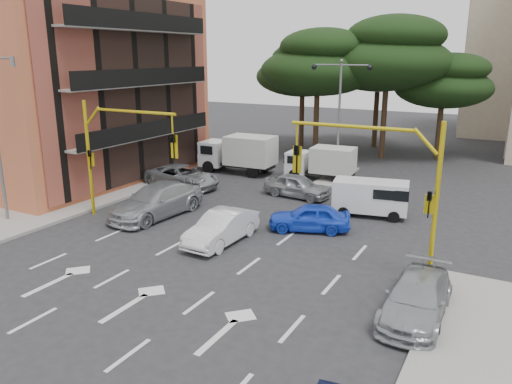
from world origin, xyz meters
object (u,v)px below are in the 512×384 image
(signal_mast_left, at_px, (113,145))
(box_truck_a, at_px, (238,154))
(car_silver_parked, at_px, (417,298))
(car_blue_compact, at_px, (310,217))
(street_lamp_center, at_px, (340,98))
(car_white_hatch, at_px, (222,228))
(signal_mast_right, at_px, (388,175))
(box_truck_b, at_px, (321,163))
(car_silver_cross_b, at_px, (297,186))
(car_silver_wagon, at_px, (156,201))
(car_silver_cross_a, at_px, (182,177))
(van_white, at_px, (370,198))

(signal_mast_left, relative_size, box_truck_a, 1.09)
(car_silver_parked, bearing_deg, car_blue_compact, 134.92)
(box_truck_a, bearing_deg, street_lamp_center, -76.16)
(car_white_hatch, bearing_deg, signal_mast_right, 4.06)
(signal_mast_left, height_order, box_truck_b, signal_mast_left)
(car_silver_cross_b, distance_m, box_truck_b, 4.67)
(signal_mast_left, relative_size, car_white_hatch, 1.39)
(car_silver_wagon, bearing_deg, street_lamp_center, 72.31)
(signal_mast_right, bearing_deg, car_silver_cross_b, 131.33)
(car_silver_cross_a, distance_m, box_truck_a, 5.42)
(street_lamp_center, height_order, car_silver_cross_a, street_lamp_center)
(car_white_hatch, bearing_deg, box_truck_b, 93.40)
(signal_mast_right, distance_m, box_truck_b, 15.13)
(street_lamp_center, distance_m, car_silver_cross_a, 11.63)
(car_blue_compact, xyz_separation_m, van_white, (1.89, 3.69, 0.29))
(car_blue_compact, xyz_separation_m, car_silver_cross_b, (-2.90, 5.11, 0.02))
(car_silver_cross_b, bearing_deg, signal_mast_right, -132.70)
(signal_mast_left, bearing_deg, car_blue_compact, 18.33)
(signal_mast_left, bearing_deg, street_lamp_center, 64.09)
(box_truck_a, bearing_deg, car_silver_cross_a, 166.17)
(car_silver_cross_a, bearing_deg, car_silver_cross_b, -72.06)
(van_white, relative_size, box_truck_b, 0.82)
(car_blue_compact, bearing_deg, car_silver_cross_b, -171.22)
(street_lamp_center, distance_m, car_silver_parked, 19.63)
(car_blue_compact, distance_m, car_silver_cross_b, 5.88)
(signal_mast_right, height_order, car_silver_parked, signal_mast_right)
(car_white_hatch, bearing_deg, street_lamp_center, 90.35)
(car_silver_parked, height_order, van_white, van_white)
(signal_mast_right, relative_size, van_white, 1.58)
(signal_mast_right, xyz_separation_m, van_white, (-2.41, 6.78, -2.93))
(street_lamp_center, xyz_separation_m, car_silver_cross_a, (-7.74, -7.28, -4.72))
(van_white, xyz_separation_m, box_truck_a, (-11.11, 5.23, 0.40))
(car_silver_wagon, distance_m, box_truck_a, 10.74)
(car_silver_cross_b, bearing_deg, car_silver_parked, -134.72)
(car_silver_wagon, bearing_deg, box_truck_b, 73.25)
(street_lamp_center, bearing_deg, car_blue_compact, -77.10)
(car_silver_cross_a, relative_size, box_truck_b, 1.10)
(car_blue_compact, bearing_deg, box_truck_a, -154.91)
(car_silver_cross_a, xyz_separation_m, box_truck_a, (1.03, 5.28, 0.64))
(car_blue_compact, height_order, box_truck_b, box_truck_b)
(car_silver_wagon, distance_m, car_silver_parked, 14.75)
(car_white_hatch, distance_m, box_truck_a, 13.86)
(signal_mast_left, height_order, car_silver_cross_a, signal_mast_left)
(signal_mast_left, height_order, car_silver_parked, signal_mast_left)
(signal_mast_right, xyz_separation_m, box_truck_a, (-13.52, 12.01, -2.53))
(box_truck_a, bearing_deg, signal_mast_right, -134.37)
(signal_mast_left, bearing_deg, car_silver_cross_a, 97.95)
(car_blue_compact, bearing_deg, street_lamp_center, 172.08)
(street_lamp_center, relative_size, car_white_hatch, 1.80)
(car_silver_cross_b, bearing_deg, car_silver_wagon, 149.70)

